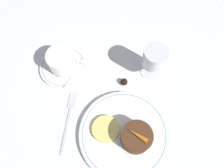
% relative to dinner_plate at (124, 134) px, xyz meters
% --- Properties ---
extents(ground_plane, '(3.00, 3.00, 0.00)m').
position_rel_dinner_plate_xyz_m(ground_plane, '(0.01, 0.04, -0.01)').
color(ground_plane, white).
extents(dinner_plate, '(0.24, 0.24, 0.01)m').
position_rel_dinner_plate_xyz_m(dinner_plate, '(0.00, 0.00, 0.00)').
color(dinner_plate, white).
rests_on(dinner_plate, ground_plane).
extents(saucer, '(0.14, 0.14, 0.01)m').
position_rel_dinner_plate_xyz_m(saucer, '(-0.21, 0.17, -0.00)').
color(saucer, white).
rests_on(saucer, ground_plane).
extents(coffee_cup, '(0.11, 0.08, 0.06)m').
position_rel_dinner_plate_xyz_m(coffee_cup, '(-0.21, 0.18, 0.03)').
color(coffee_cup, white).
rests_on(coffee_cup, saucer).
extents(spoon, '(0.05, 0.12, 0.00)m').
position_rel_dinner_plate_xyz_m(spoon, '(-0.17, 0.17, 0.00)').
color(spoon, silver).
rests_on(spoon, saucer).
extents(wine_glass, '(0.07, 0.07, 0.11)m').
position_rel_dinner_plate_xyz_m(wine_glass, '(0.05, 0.20, 0.07)').
color(wine_glass, silver).
rests_on(wine_glass, ground_plane).
extents(fork, '(0.02, 0.18, 0.01)m').
position_rel_dinner_plate_xyz_m(fork, '(-0.16, 0.03, -0.01)').
color(fork, silver).
rests_on(fork, ground_plane).
extents(dessert_cake, '(0.08, 0.08, 0.05)m').
position_rel_dinner_plate_xyz_m(dessert_cake, '(0.03, -0.01, 0.03)').
color(dessert_cake, '#4C2D19').
rests_on(dessert_cake, dinner_plate).
extents(carrot_garnish, '(0.05, 0.03, 0.01)m').
position_rel_dinner_plate_xyz_m(carrot_garnish, '(0.03, -0.01, 0.06)').
color(carrot_garnish, orange).
rests_on(carrot_garnish, dessert_cake).
extents(pineapple_slice, '(0.07, 0.07, 0.01)m').
position_rel_dinner_plate_xyz_m(pineapple_slice, '(-0.05, 0.00, 0.01)').
color(pineapple_slice, '#EFE075').
rests_on(pineapple_slice, dinner_plate).
extents(chocolate_truffle, '(0.02, 0.02, 0.02)m').
position_rel_dinner_plate_xyz_m(chocolate_truffle, '(-0.02, 0.15, 0.00)').
color(chocolate_truffle, black).
rests_on(chocolate_truffle, ground_plane).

